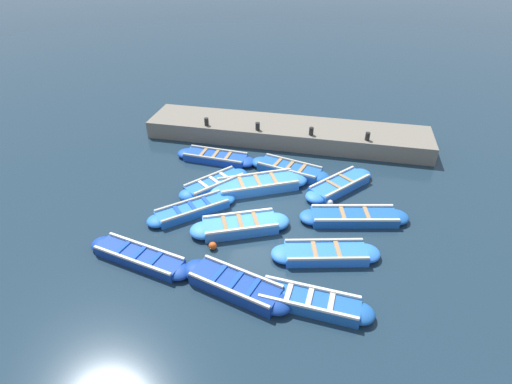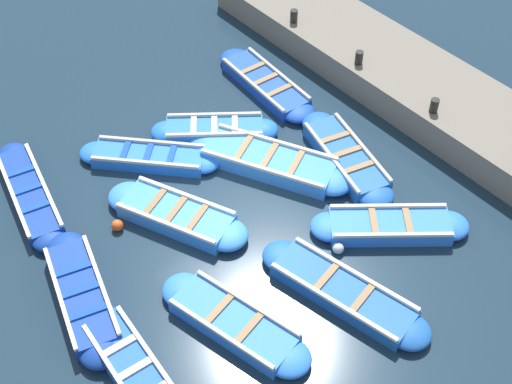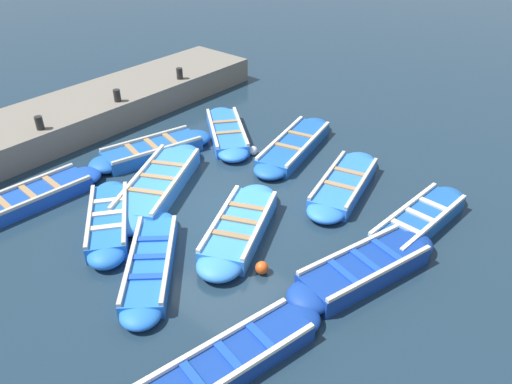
{
  "view_description": "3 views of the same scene",
  "coord_description": "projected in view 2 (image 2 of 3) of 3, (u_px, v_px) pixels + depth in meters",
  "views": [
    {
      "loc": [
        10.99,
        2.26,
        8.48
      ],
      "look_at": [
        -0.82,
        -0.31,
        0.43
      ],
      "focal_mm": 28.0,
      "sensor_mm": 36.0,
      "label": 1
    },
    {
      "loc": [
        6.07,
        8.31,
        11.61
      ],
      "look_at": [
        -0.72,
        0.23,
        0.36
      ],
      "focal_mm": 50.0,
      "sensor_mm": 36.0,
      "label": 2
    },
    {
      "loc": [
        6.49,
        -6.58,
        6.39
      ],
      "look_at": [
        0.47,
        0.57,
        0.36
      ],
      "focal_mm": 35.0,
      "sensor_mm": 36.0,
      "label": 3
    }
  ],
  "objects": [
    {
      "name": "boat_outer_right",
      "position": [
        137.0,
        373.0,
        12.66
      ],
      "size": [
        1.0,
        3.47,
        0.4
      ],
      "color": "#1E59AD",
      "rests_on": "ground"
    },
    {
      "name": "buoy_orange_near",
      "position": [
        338.0,
        248.0,
        14.67
      ],
      "size": [
        0.24,
        0.24,
        0.24
      ],
      "primitive_type": "sphere",
      "color": "silver",
      "rests_on": "ground"
    },
    {
      "name": "bollard_mid_south",
      "position": [
        434.0,
        106.0,
        16.49
      ],
      "size": [
        0.2,
        0.2,
        0.35
      ],
      "primitive_type": "cylinder",
      "color": "black",
      "rests_on": "quay_wall"
    },
    {
      "name": "boat_tucked",
      "position": [
        215.0,
        131.0,
        17.05
      ],
      "size": [
        2.85,
        2.46,
        0.43
      ],
      "color": "blue",
      "rests_on": "ground"
    },
    {
      "name": "boat_alongside",
      "position": [
        177.0,
        215.0,
        15.21
      ],
      "size": [
        2.15,
        3.42,
        0.42
      ],
      "color": "#3884E0",
      "rests_on": "ground"
    },
    {
      "name": "boat_inner_gap",
      "position": [
        346.0,
        157.0,
        16.44
      ],
      "size": [
        1.69,
        3.51,
        0.4
      ],
      "color": "#1E59AD",
      "rests_on": "ground"
    },
    {
      "name": "boat_outer_left",
      "position": [
        343.0,
        292.0,
        13.87
      ],
      "size": [
        1.62,
        3.86,
        0.38
      ],
      "color": "#1E59AD",
      "rests_on": "ground"
    },
    {
      "name": "bollard_north",
      "position": [
        294.0,
        16.0,
        19.03
      ],
      "size": [
        0.2,
        0.2,
        0.35
      ],
      "primitive_type": "cylinder",
      "color": "black",
      "rests_on": "quay_wall"
    },
    {
      "name": "bollard_mid_north",
      "position": [
        359.0,
        58.0,
        17.76
      ],
      "size": [
        0.2,
        0.2,
        0.35
      ],
      "primitive_type": "cylinder",
      "color": "black",
      "rests_on": "quay_wall"
    },
    {
      "name": "boat_broadside",
      "position": [
        390.0,
        226.0,
        15.03
      ],
      "size": [
        3.12,
        2.76,
        0.38
      ],
      "color": "blue",
      "rests_on": "ground"
    },
    {
      "name": "boat_near_quay",
      "position": [
        82.0,
        296.0,
        13.77
      ],
      "size": [
        1.72,
        3.5,
        0.44
      ],
      "color": "navy",
      "rests_on": "ground"
    },
    {
      "name": "buoy_yellow_far",
      "position": [
        117.0,
        225.0,
        15.09
      ],
      "size": [
        0.25,
        0.25,
        0.25
      ],
      "primitive_type": "sphere",
      "color": "#E05119",
      "rests_on": "ground"
    },
    {
      "name": "boat_drifting",
      "position": [
        269.0,
        161.0,
        16.33
      ],
      "size": [
        2.65,
        4.0,
        0.43
      ],
      "color": "#3884E0",
      "rests_on": "ground"
    },
    {
      "name": "boat_centre",
      "position": [
        149.0,
        157.0,
        16.47
      ],
      "size": [
        2.77,
        2.91,
        0.35
      ],
      "color": "blue",
      "rests_on": "ground"
    },
    {
      "name": "ground_plane",
      "position": [
        224.0,
        213.0,
        15.49
      ],
      "size": [
        120.0,
        120.0,
        0.0
      ],
      "primitive_type": "plane",
      "color": "#1C303F"
    },
    {
      "name": "quay_wall",
      "position": [
        416.0,
        85.0,
        17.93
      ],
      "size": [
        2.45,
        13.09,
        0.78
      ],
      "color": "slate",
      "rests_on": "ground"
    },
    {
      "name": "boat_far_corner",
      "position": [
        30.0,
        194.0,
        15.67
      ],
      "size": [
        1.46,
        3.64,
        0.37
      ],
      "color": "navy",
      "rests_on": "ground"
    },
    {
      "name": "boat_mid_row",
      "position": [
        234.0,
        323.0,
        13.39
      ],
      "size": [
        1.6,
        3.46,
        0.37
      ],
      "color": "blue",
      "rests_on": "ground"
    },
    {
      "name": "boat_bow_out",
      "position": [
        266.0,
        84.0,
        18.33
      ],
      "size": [
        1.09,
        3.58,
        0.36
      ],
      "color": "#1947B7",
      "rests_on": "ground"
    }
  ]
}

